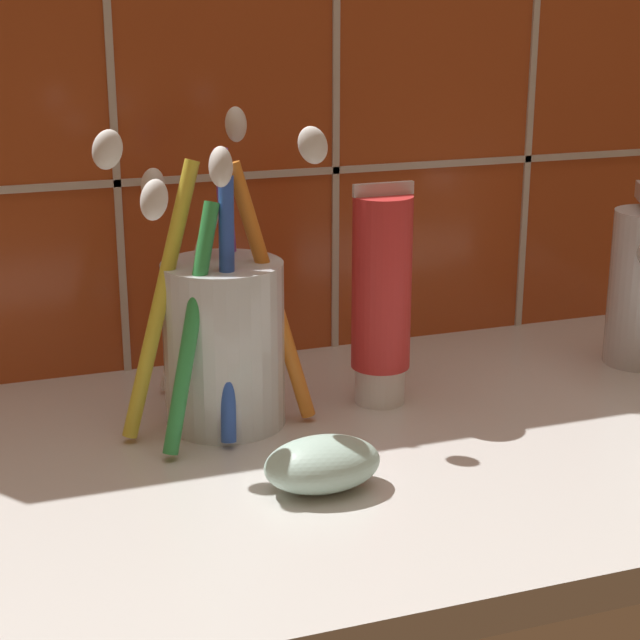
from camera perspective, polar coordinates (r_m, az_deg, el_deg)
sink_counter at (r=65.20cm, az=4.70°, el=-6.95°), size 62.05×35.11×2.00cm
tile_wall_backsplash at (r=76.33cm, az=-0.48°, el=11.60°), size 72.05×1.72×40.15cm
toothbrush_cup at (r=64.68cm, az=-5.26°, el=-0.62°), size 14.15×13.81×18.92cm
toothpaste_tube at (r=67.48cm, az=3.30°, el=1.27°), size 3.96×3.77×14.33cm
soap_bar at (r=57.52cm, az=0.13°, el=-7.69°), size 6.42×4.29×2.89cm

